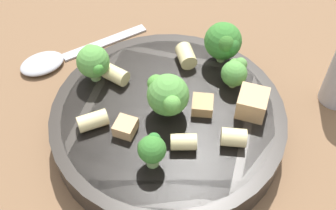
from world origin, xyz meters
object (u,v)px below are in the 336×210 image
at_px(chicken_chunk_1, 202,105).
at_px(spoon, 59,58).
at_px(broccoli_floret_0, 93,61).
at_px(rigatoni_2, 184,142).
at_px(rigatoni_4, 118,72).
at_px(chicken_chunk_0, 252,103).
at_px(broccoli_floret_1, 222,41).
at_px(broccoli_floret_4, 235,72).
at_px(pasta_bowl, 168,120).
at_px(broccoli_floret_3, 152,148).
at_px(rigatoni_0, 93,121).
at_px(rigatoni_3, 234,137).
at_px(rigatoni_1, 186,56).
at_px(chicken_chunk_2, 125,127).
at_px(broccoli_floret_2, 165,97).

distance_m(chicken_chunk_1, spoon, 0.19).
xyz_separation_m(broccoli_floret_0, rigatoni_2, (-0.12, 0.01, -0.02)).
height_order(rigatoni_4, chicken_chunk_0, chicken_chunk_0).
xyz_separation_m(rigatoni_2, rigatoni_4, (0.10, -0.03, 0.00)).
distance_m(broccoli_floret_1, rigatoni_4, 0.11).
distance_m(broccoli_floret_0, broccoli_floret_4, 0.14).
bearing_deg(rigatoni_2, broccoli_floret_0, -6.09).
relative_size(pasta_bowl, broccoli_floret_3, 6.65).
bearing_deg(chicken_chunk_0, rigatoni_0, 45.12).
relative_size(pasta_bowl, rigatoni_3, 10.20).
bearing_deg(chicken_chunk_0, rigatoni_4, 19.57).
bearing_deg(broccoli_floret_0, chicken_chunk_0, -157.86).
distance_m(broccoli_floret_0, rigatoni_4, 0.03).
xyz_separation_m(broccoli_floret_1, rigatoni_2, (-0.03, 0.11, -0.02)).
distance_m(pasta_bowl, broccoli_floret_4, 0.08).
xyz_separation_m(broccoli_floret_3, rigatoni_0, (0.07, 0.00, -0.01)).
xyz_separation_m(rigatoni_2, chicken_chunk_0, (-0.03, -0.07, 0.00)).
distance_m(rigatoni_3, chicken_chunk_0, 0.04).
xyz_separation_m(pasta_bowl, broccoli_floret_0, (0.08, 0.01, 0.04)).
height_order(broccoli_floret_4, rigatoni_4, broccoli_floret_4).
bearing_deg(broccoli_floret_1, rigatoni_1, 41.05).
height_order(rigatoni_0, chicken_chunk_2, rigatoni_0).
xyz_separation_m(broccoli_floret_1, broccoli_floret_4, (-0.03, 0.02, -0.01)).
xyz_separation_m(rigatoni_2, chicken_chunk_1, (0.01, -0.05, -0.00)).
bearing_deg(chicken_chunk_0, chicken_chunk_1, 35.31).
distance_m(broccoli_floret_1, rigatoni_2, 0.12).
relative_size(broccoli_floret_1, rigatoni_1, 1.86).
distance_m(broccoli_floret_4, spoon, 0.20).
relative_size(broccoli_floret_2, spoon, 0.28).
bearing_deg(chicken_chunk_0, rigatoni_2, 70.64).
distance_m(pasta_bowl, broccoli_floret_0, 0.09).
bearing_deg(rigatoni_1, pasta_bowl, 112.73).
distance_m(rigatoni_0, chicken_chunk_2, 0.03).
distance_m(pasta_bowl, rigatoni_4, 0.07).
bearing_deg(rigatoni_1, rigatoni_4, 56.71).
bearing_deg(chicken_chunk_1, broccoli_floret_1, -70.43).
height_order(pasta_bowl, broccoli_floret_0, broccoli_floret_0).
height_order(rigatoni_1, chicken_chunk_2, rigatoni_1).
height_order(broccoli_floret_0, chicken_chunk_0, broccoli_floret_0).
relative_size(chicken_chunk_1, chicken_chunk_2, 1.09).
distance_m(broccoli_floret_1, broccoli_floret_4, 0.04).
bearing_deg(broccoli_floret_1, broccoli_floret_4, 145.18).
bearing_deg(chicken_chunk_2, rigatoni_2, -160.03).
height_order(pasta_bowl, broccoli_floret_1, broccoli_floret_1).
xyz_separation_m(broccoli_floret_3, chicken_chunk_2, (0.04, -0.01, -0.01)).
bearing_deg(pasta_bowl, chicken_chunk_2, 68.73).
bearing_deg(rigatoni_3, broccoli_floret_4, -57.59).
bearing_deg(broccoli_floret_4, broccoli_floret_0, 34.47).
xyz_separation_m(chicken_chunk_0, chicken_chunk_2, (0.08, 0.09, -0.01)).
relative_size(pasta_bowl, rigatoni_1, 9.16).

